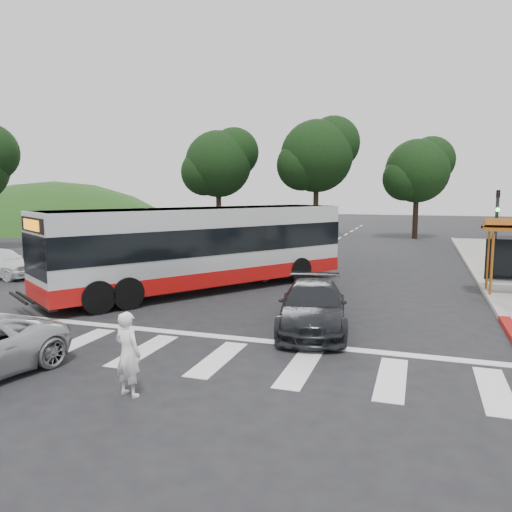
% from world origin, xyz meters
% --- Properties ---
extents(ground, '(140.00, 140.00, 0.00)m').
position_xyz_m(ground, '(0.00, 0.00, 0.00)').
color(ground, black).
rests_on(ground, ground).
extents(curb_east, '(0.30, 40.00, 0.15)m').
position_xyz_m(curb_east, '(9.00, 8.00, 0.07)').
color(curb_east, '#9E9991').
rests_on(curb_east, ground).
extents(hillside_nw, '(44.00, 44.00, 10.00)m').
position_xyz_m(hillside_nw, '(-32.00, 30.00, 0.00)').
color(hillside_nw, '#184215').
rests_on(hillside_nw, ground).
extents(crosswalk_ladder, '(18.00, 2.60, 0.01)m').
position_xyz_m(crosswalk_ladder, '(0.00, -5.00, 0.01)').
color(crosswalk_ladder, silver).
rests_on(crosswalk_ladder, ground).
extents(traffic_signal_ne_short, '(0.18, 0.37, 4.00)m').
position_xyz_m(traffic_signal_ne_short, '(9.60, 8.49, 2.48)').
color(traffic_signal_ne_short, black).
rests_on(traffic_signal_ne_short, ground).
extents(tree_north_a, '(6.60, 6.15, 10.17)m').
position_xyz_m(tree_north_a, '(-1.92, 26.07, 6.92)').
color(tree_north_a, black).
rests_on(tree_north_a, ground).
extents(tree_north_b, '(5.72, 5.33, 8.43)m').
position_xyz_m(tree_north_b, '(6.07, 28.06, 5.66)').
color(tree_north_b, black).
rests_on(tree_north_b, ground).
extents(tree_north_c, '(6.16, 5.74, 9.30)m').
position_xyz_m(tree_north_c, '(-9.92, 24.06, 6.29)').
color(tree_north_c, black).
rests_on(tree_north_c, ground).
extents(transit_bus, '(9.34, 12.15, 3.29)m').
position_xyz_m(transit_bus, '(-1.79, 2.58, 1.65)').
color(transit_bus, silver).
rests_on(transit_bus, ground).
extents(pedestrian, '(0.69, 0.53, 1.68)m').
position_xyz_m(pedestrian, '(1.18, -7.50, 0.84)').
color(pedestrian, white).
rests_on(pedestrian, ground).
extents(dark_sedan, '(2.69, 4.91, 1.35)m').
position_xyz_m(dark_sedan, '(3.61, -1.77, 0.67)').
color(dark_sedan, black).
rests_on(dark_sedan, ground).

